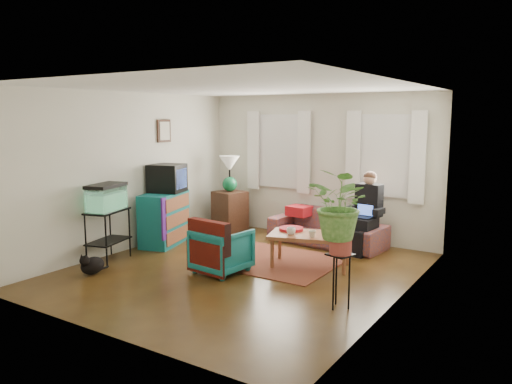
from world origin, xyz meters
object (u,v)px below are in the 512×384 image
Objects in this scene: armchair at (222,248)px; plant_stand at (340,281)px; side_table at (230,211)px; sofa at (327,222)px; coffee_table at (310,250)px; dresser at (164,218)px; aquarium_stand at (108,236)px.

plant_stand is at bearing 176.39° from armchair.
plant_stand is at bearing -36.96° from side_table.
armchair is at bearing -56.75° from side_table.
coffee_table is (0.34, -1.32, -0.15)m from sofa.
dresser is 0.84× the size of coffee_table.
sofa is at bearing 87.39° from coffee_table.
aquarium_stand is at bearing -170.05° from coffee_table.
sofa is at bearing 16.05° from dresser.
aquarium_stand is at bearing -125.31° from sofa.
dresser is 3.90m from plant_stand.
aquarium_stand is 3.76m from plant_stand.
coffee_table is (2.39, -1.29, -0.14)m from side_table.
sofa is 2.82m from dresser.
side_table is 0.76× the size of dresser.
armchair reaches higher than coffee_table.
side_table is 1.51m from dresser.
armchair is (-0.60, -2.24, -0.04)m from sofa.
armchair is 0.59× the size of coffee_table.
coffee_table is at bearing -129.32° from armchair.
sofa reaches higher than plant_stand.
sofa is at bearing 0.73° from side_table.
plant_stand is (3.74, -1.09, -0.13)m from dresser.
side_table is 0.64× the size of coffee_table.
sofa is at bearing 117.65° from plant_stand.
sofa reaches higher than side_table.
plant_stand is (1.01, -1.27, 0.08)m from coffee_table.
dresser is 1.27× the size of aquarium_stand.
sofa is 2.01× the size of dresser.
coffee_table is at bearing -12.32° from dresser.
dresser reaches higher than sofa.
armchair is (1.45, -2.21, -0.03)m from side_table.
armchair is 1.32m from coffee_table.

